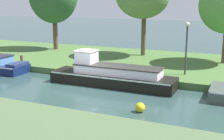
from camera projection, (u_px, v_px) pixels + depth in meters
The scene contains 6 objects.
ground_plane at pixel (83, 88), 16.80m from camera, with size 120.00×120.00×0.00m, color #2F4947.
riverbank_far at pixel (128, 62), 23.00m from camera, with size 72.00×10.00×0.40m, color #4A6F35.
black_barge at pixel (112, 75), 17.26m from camera, with size 7.27×1.75×1.94m.
lamp_post at pixel (187, 42), 17.81m from camera, with size 0.24×0.24×3.13m.
mooring_post_near at pixel (22, 59), 21.48m from camera, with size 0.18×0.18×0.56m, color brown.
channel_buoy at pixel (140, 107), 13.19m from camera, with size 0.43×0.43×0.43m, color yellow.
Camera 1 is at (7.99, -14.12, 4.76)m, focal length 48.71 mm.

